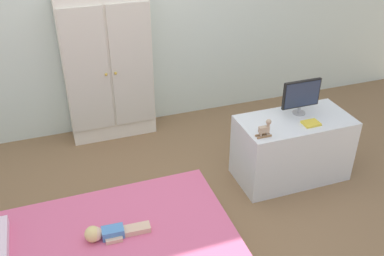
# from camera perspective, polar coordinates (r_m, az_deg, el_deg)

# --- Properties ---
(ground_plane) EXTENTS (10.00, 10.00, 0.02)m
(ground_plane) POSITION_cam_1_polar(r_m,az_deg,el_deg) (3.13, -2.53, -12.88)
(ground_plane) COLOR brown
(doll) EXTENTS (0.39, 0.14, 0.10)m
(doll) POSITION_cam_1_polar(r_m,az_deg,el_deg) (2.69, -11.34, -13.39)
(doll) COLOR #4C84C6
(doll) RESTS_ON bed
(wardrobe) EXTENTS (0.76, 0.29, 1.33)m
(wardrobe) POSITION_cam_1_polar(r_m,az_deg,el_deg) (3.90, -11.03, 7.84)
(wardrobe) COLOR white
(wardrobe) RESTS_ON ground_plane
(tv_stand) EXTENTS (0.87, 0.45, 0.53)m
(tv_stand) POSITION_cam_1_polar(r_m,az_deg,el_deg) (3.52, 13.03, -2.62)
(tv_stand) COLOR silver
(tv_stand) RESTS_ON ground_plane
(tv_monitor) EXTENTS (0.31, 0.10, 0.28)m
(tv_monitor) POSITION_cam_1_polar(r_m,az_deg,el_deg) (3.40, 14.21, 4.23)
(tv_monitor) COLOR #99999E
(tv_monitor) RESTS_ON tv_stand
(rocking_horse_toy) EXTENTS (0.11, 0.04, 0.13)m
(rocking_horse_toy) POSITION_cam_1_polar(r_m,az_deg,el_deg) (3.09, 9.63, -0.04)
(rocking_horse_toy) COLOR #8E6642
(rocking_horse_toy) RESTS_ON tv_stand
(book_yellow) EXTENTS (0.12, 0.10, 0.02)m
(book_yellow) POSITION_cam_1_polar(r_m,az_deg,el_deg) (3.34, 15.40, 0.61)
(book_yellow) COLOR gold
(book_yellow) RESTS_ON tv_stand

